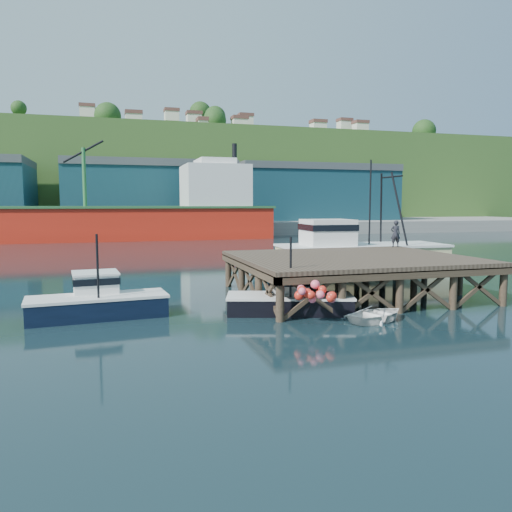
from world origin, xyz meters
name	(u,v)px	position (x,y,z in m)	size (l,w,h in m)	color
ground	(253,301)	(0.00, 0.00, 0.00)	(300.00, 300.00, 0.00)	black
wharf	(353,260)	(5.50, -0.19, 1.94)	(12.00, 10.00, 2.62)	brown
far_quay	(148,225)	(0.00, 70.00, 1.00)	(160.00, 40.00, 2.00)	gray
warehouse_mid	(150,195)	(0.00, 65.00, 6.50)	(28.00, 16.00, 9.00)	#17404D
warehouse_right	(310,196)	(30.00, 65.00, 6.50)	(30.00, 16.00, 9.00)	#17404D
cargo_ship	(97,216)	(-8.46, 48.00, 3.31)	(55.50, 10.00, 13.75)	red
hillside	(138,179)	(0.00, 100.00, 11.00)	(220.00, 50.00, 22.00)	#2D511E
boat_navy	(97,300)	(-7.56, -1.50, 0.74)	(6.03, 3.42, 3.67)	black
boat_black	(290,298)	(0.84, -3.03, 0.64)	(6.00, 4.98, 3.49)	black
trawler	(359,250)	(10.06, 7.73, 1.65)	(12.15, 4.77, 8.02)	beige
dinghy	(378,314)	(3.76, -5.80, 0.30)	(2.07, 2.90, 0.60)	white
dockworker	(395,234)	(10.90, 4.40, 2.99)	(0.63, 0.42, 1.74)	black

